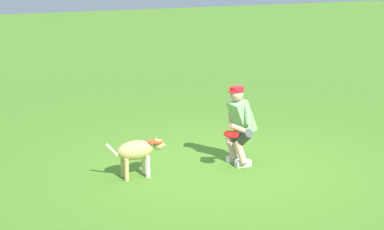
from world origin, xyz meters
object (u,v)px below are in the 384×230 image
person (240,123)px  frisbee_flying (155,141)px  frisbee_held (231,134)px  dog (138,151)px

person → frisbee_flying: bearing=-8.5°
frisbee_held → frisbee_flying: bearing=-19.4°
dog → frisbee_held: size_ratio=4.13×
dog → frisbee_flying: (-0.28, 0.00, 0.12)m
person → frisbee_held: size_ratio=5.42×
person → frisbee_flying: size_ratio=5.01×
frisbee_flying → frisbee_held: (-1.13, 0.40, 0.08)m
person → dog: person is taller
person → dog: 1.73m
frisbee_flying → person: bearing=174.2°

